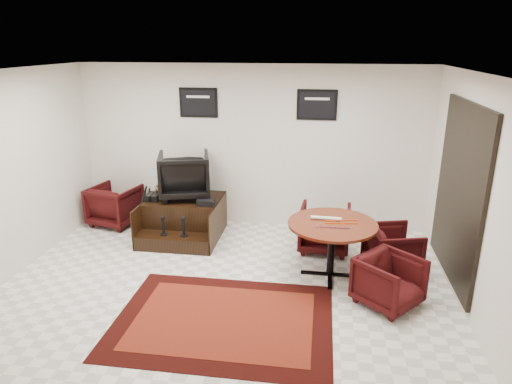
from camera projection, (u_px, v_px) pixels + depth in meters
The scene contains 16 objects.
ground at pixel (222, 294), 5.97m from camera, with size 6.00×6.00×0.00m, color white.
room_shell at pixel (254, 160), 5.47m from camera, with size 6.02×5.02×2.81m.
area_rug at pixel (224, 320), 5.39m from camera, with size 2.55×1.91×0.01m.
shine_podium at pixel (184, 219), 7.69m from camera, with size 1.25×1.28×0.64m.
shine_chair at pixel (184, 173), 7.57m from camera, with size 0.81×0.76×0.84m, color black.
shoes_pair at pixel (153, 197), 7.55m from camera, with size 0.23×0.29×0.10m.
polish_kit at pixel (206, 202), 7.30m from camera, with size 0.27×0.19×0.09m, color black.
umbrella_black at pixel (140, 210), 7.62m from camera, with size 0.34×0.13×0.92m, color black, non-canonical shape.
umbrella_hooked at pixel (144, 209), 7.80m from camera, with size 0.31×0.11×0.82m, color black, non-canonical shape.
armchair_side at pixel (115, 203), 8.14m from camera, with size 0.77×0.72×0.79m, color black.
meeting_table at pixel (332, 229), 6.22m from camera, with size 1.22×1.22×0.80m.
table_chair_back at pixel (325, 226), 7.13m from camera, with size 0.76×0.71×0.78m, color black.
table_chair_window at pixel (393, 247), 6.51m from camera, with size 0.68×0.64×0.70m, color black.
table_chair_corner at pixel (389, 279), 5.62m from camera, with size 0.68×0.64×0.70m, color black.
paper_roll at pixel (326, 218), 6.28m from camera, with size 0.05×0.05×0.42m, color silver.
table_clutter at pixel (339, 223), 6.16m from camera, with size 0.57×0.36×0.01m.
Camera 1 is at (1.20, -5.13, 3.14)m, focal length 32.00 mm.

